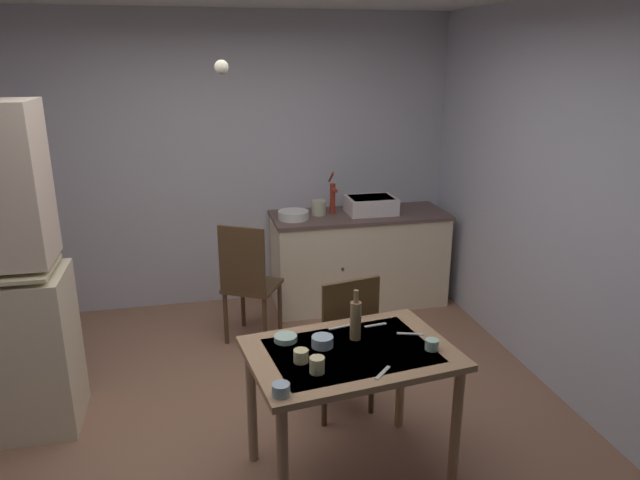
{
  "coord_description": "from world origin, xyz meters",
  "views": [
    {
      "loc": [
        -0.32,
        -3.08,
        2.25
      ],
      "look_at": [
        0.41,
        0.17,
        1.19
      ],
      "focal_mm": 32.7,
      "sensor_mm": 36.0,
      "label": 1
    }
  ],
  "objects_px": {
    "chair_by_counter": "(248,281)",
    "serving_bowl_wide": "(286,338)",
    "mug_dark": "(317,365)",
    "sink_basin": "(371,205)",
    "mixing_bowl_counter": "(293,215)",
    "hand_pump": "(333,196)",
    "chair_far_side": "(342,342)",
    "glass_bottle": "(356,319)",
    "dining_table": "(351,369)"
  },
  "relations": [
    {
      "from": "hand_pump",
      "to": "mixing_bowl_counter",
      "type": "bearing_deg",
      "value": -165.95
    },
    {
      "from": "dining_table",
      "to": "mixing_bowl_counter",
      "type": "bearing_deg",
      "value": 87.54
    },
    {
      "from": "sink_basin",
      "to": "chair_far_side",
      "type": "height_order",
      "value": "sink_basin"
    },
    {
      "from": "sink_basin",
      "to": "glass_bottle",
      "type": "distance_m",
      "value": 2.32
    },
    {
      "from": "serving_bowl_wide",
      "to": "glass_bottle",
      "type": "relative_size",
      "value": 0.44
    },
    {
      "from": "chair_by_counter",
      "to": "dining_table",
      "type": "bearing_deg",
      "value": -77.9
    },
    {
      "from": "sink_basin",
      "to": "glass_bottle",
      "type": "relative_size",
      "value": 1.54
    },
    {
      "from": "mug_dark",
      "to": "glass_bottle",
      "type": "distance_m",
      "value": 0.42
    },
    {
      "from": "mug_dark",
      "to": "chair_by_counter",
      "type": "bearing_deg",
      "value": 94.43
    },
    {
      "from": "glass_bottle",
      "to": "chair_far_side",
      "type": "bearing_deg",
      "value": 83.61
    },
    {
      "from": "hand_pump",
      "to": "chair_far_side",
      "type": "xyz_separation_m",
      "value": [
        -0.37,
        -1.76,
        -0.53
      ]
    },
    {
      "from": "sink_basin",
      "to": "chair_far_side",
      "type": "xyz_separation_m",
      "value": [
        -0.72,
        -1.72,
        -0.44
      ]
    },
    {
      "from": "mixing_bowl_counter",
      "to": "dining_table",
      "type": "relative_size",
      "value": 0.23
    },
    {
      "from": "chair_by_counter",
      "to": "sink_basin",
      "type": "bearing_deg",
      "value": 26.17
    },
    {
      "from": "dining_table",
      "to": "mug_dark",
      "type": "height_order",
      "value": "mug_dark"
    },
    {
      "from": "sink_basin",
      "to": "hand_pump",
      "type": "height_order",
      "value": "hand_pump"
    },
    {
      "from": "sink_basin",
      "to": "serving_bowl_wide",
      "type": "relative_size",
      "value": 3.49
    },
    {
      "from": "dining_table",
      "to": "mug_dark",
      "type": "relative_size",
      "value": 14.37
    },
    {
      "from": "mixing_bowl_counter",
      "to": "chair_far_side",
      "type": "bearing_deg",
      "value": -89.55
    },
    {
      "from": "sink_basin",
      "to": "dining_table",
      "type": "distance_m",
      "value": 2.47
    },
    {
      "from": "dining_table",
      "to": "mug_dark",
      "type": "bearing_deg",
      "value": -141.07
    },
    {
      "from": "hand_pump",
      "to": "mug_dark",
      "type": "relative_size",
      "value": 4.84
    },
    {
      "from": "mixing_bowl_counter",
      "to": "serving_bowl_wide",
      "type": "xyz_separation_m",
      "value": [
        -0.42,
        -2.08,
        -0.12
      ]
    },
    {
      "from": "mixing_bowl_counter",
      "to": "serving_bowl_wide",
      "type": "relative_size",
      "value": 2.15
    },
    {
      "from": "chair_far_side",
      "to": "chair_by_counter",
      "type": "bearing_deg",
      "value": 112.99
    },
    {
      "from": "sink_basin",
      "to": "glass_bottle",
      "type": "height_order",
      "value": "glass_bottle"
    },
    {
      "from": "sink_basin",
      "to": "mixing_bowl_counter",
      "type": "height_order",
      "value": "sink_basin"
    },
    {
      "from": "mixing_bowl_counter",
      "to": "mug_dark",
      "type": "distance_m",
      "value": 2.46
    },
    {
      "from": "sink_basin",
      "to": "dining_table",
      "type": "xyz_separation_m",
      "value": [
        -0.83,
        -2.31,
        -0.29
      ]
    },
    {
      "from": "hand_pump",
      "to": "serving_bowl_wide",
      "type": "height_order",
      "value": "hand_pump"
    },
    {
      "from": "dining_table",
      "to": "chair_far_side",
      "type": "distance_m",
      "value": 0.62
    },
    {
      "from": "chair_far_side",
      "to": "dining_table",
      "type": "bearing_deg",
      "value": -100.49
    },
    {
      "from": "chair_by_counter",
      "to": "serving_bowl_wide",
      "type": "relative_size",
      "value": 8.0
    },
    {
      "from": "hand_pump",
      "to": "mug_dark",
      "type": "distance_m",
      "value": 2.64
    },
    {
      "from": "mug_dark",
      "to": "glass_bottle",
      "type": "relative_size",
      "value": 0.28
    },
    {
      "from": "sink_basin",
      "to": "mixing_bowl_counter",
      "type": "distance_m",
      "value": 0.73
    },
    {
      "from": "serving_bowl_wide",
      "to": "dining_table",
      "type": "bearing_deg",
      "value": -29.44
    },
    {
      "from": "chair_by_counter",
      "to": "mixing_bowl_counter",
      "type": "bearing_deg",
      "value": 49.03
    },
    {
      "from": "dining_table",
      "to": "chair_by_counter",
      "type": "distance_m",
      "value": 1.77
    },
    {
      "from": "dining_table",
      "to": "chair_far_side",
      "type": "bearing_deg",
      "value": 79.51
    },
    {
      "from": "hand_pump",
      "to": "chair_far_side",
      "type": "relative_size",
      "value": 0.4
    },
    {
      "from": "dining_table",
      "to": "glass_bottle",
      "type": "xyz_separation_m",
      "value": [
        0.06,
        0.12,
        0.23
      ]
    },
    {
      "from": "chair_far_side",
      "to": "glass_bottle",
      "type": "bearing_deg",
      "value": -96.39
    },
    {
      "from": "sink_basin",
      "to": "mug_dark",
      "type": "bearing_deg",
      "value": -112.81
    },
    {
      "from": "chair_far_side",
      "to": "hand_pump",
      "type": "bearing_deg",
      "value": 78.23
    },
    {
      "from": "serving_bowl_wide",
      "to": "glass_bottle",
      "type": "distance_m",
      "value": 0.39
    },
    {
      "from": "chair_by_counter",
      "to": "serving_bowl_wide",
      "type": "height_order",
      "value": "chair_by_counter"
    },
    {
      "from": "hand_pump",
      "to": "serving_bowl_wide",
      "type": "distance_m",
      "value": 2.33
    },
    {
      "from": "mixing_bowl_counter",
      "to": "serving_bowl_wide",
      "type": "distance_m",
      "value": 2.13
    },
    {
      "from": "mixing_bowl_counter",
      "to": "glass_bottle",
      "type": "height_order",
      "value": "glass_bottle"
    }
  ]
}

